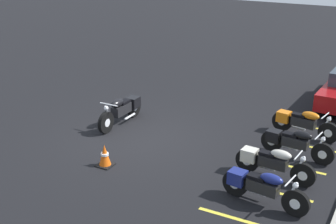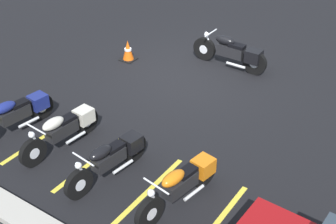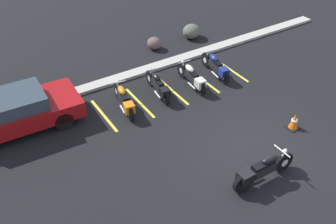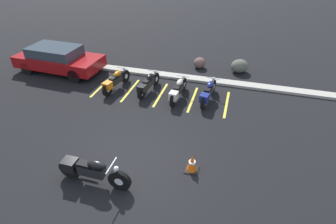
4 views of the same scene
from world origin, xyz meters
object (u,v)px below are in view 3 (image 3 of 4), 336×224
(landscape_rock_0, at_px, (154,43))
(traffic_cone, at_px, (294,122))
(parked_bike_1, at_px, (159,86))
(parked_bike_3, at_px, (216,66))
(landscape_rock_1, at_px, (191,31))
(parked_bike_2, at_px, (192,77))
(car_red, at_px, (12,112))
(motorcycle_black_featured, at_px, (261,170))
(parked_bike_0, at_px, (124,100))

(landscape_rock_0, relative_size, traffic_cone, 1.16)
(parked_bike_1, height_order, parked_bike_3, parked_bike_3)
(landscape_rock_1, bearing_deg, parked_bike_2, -124.50)
(car_red, relative_size, traffic_cone, 7.59)
(car_red, relative_size, landscape_rock_0, 6.55)
(motorcycle_black_featured, bearing_deg, traffic_cone, 25.00)
(parked_bike_1, xyz_separation_m, parked_bike_3, (2.64, -0.03, 0.01))
(parked_bike_0, xyz_separation_m, landscape_rock_1, (5.24, 3.38, -0.09))
(parked_bike_1, height_order, parked_bike_2, parked_bike_2)
(car_red, xyz_separation_m, traffic_cone, (7.82, -4.90, -0.41))
(motorcycle_black_featured, height_order, parked_bike_2, motorcycle_black_featured)
(landscape_rock_1, bearing_deg, parked_bike_3, -108.64)
(landscape_rock_1, bearing_deg, motorcycle_black_featured, -112.81)
(parked_bike_0, relative_size, car_red, 0.46)
(landscape_rock_0, relative_size, landscape_rock_1, 0.77)
(motorcycle_black_featured, distance_m, parked_bike_2, 5.21)
(car_red, distance_m, traffic_cone, 9.24)
(parked_bike_1, distance_m, landscape_rock_0, 3.65)
(parked_bike_3, height_order, traffic_cone, parked_bike_3)
(motorcycle_black_featured, bearing_deg, parked_bike_0, 108.42)
(parked_bike_3, distance_m, landscape_rock_0, 3.38)
(landscape_rock_1, distance_m, traffic_cone, 7.35)
(car_red, bearing_deg, landscape_rock_1, 17.61)
(car_red, bearing_deg, landscape_rock_0, 21.71)
(parked_bike_1, bearing_deg, parked_bike_3, -83.57)
(motorcycle_black_featured, height_order, landscape_rock_1, motorcycle_black_featured)
(motorcycle_black_featured, height_order, traffic_cone, motorcycle_black_featured)
(landscape_rock_1, relative_size, traffic_cone, 1.51)
(traffic_cone, bearing_deg, car_red, 147.93)
(parked_bike_1, relative_size, parked_bike_3, 0.98)
(parked_bike_0, xyz_separation_m, traffic_cone, (4.28, -3.90, -0.15))
(motorcycle_black_featured, height_order, parked_bike_1, motorcycle_black_featured)
(parked_bike_0, distance_m, parked_bike_2, 2.88)
(motorcycle_black_featured, relative_size, parked_bike_1, 1.10)
(landscape_rock_0, bearing_deg, landscape_rock_1, 0.66)
(car_red, height_order, landscape_rock_1, car_red)
(parked_bike_2, height_order, landscape_rock_1, parked_bike_2)
(parked_bike_3, xyz_separation_m, landscape_rock_1, (1.10, 3.27, -0.09))
(parked_bike_2, xyz_separation_m, traffic_cone, (1.40, -3.86, -0.15))
(parked_bike_0, bearing_deg, traffic_cone, -123.12)
(parked_bike_1, xyz_separation_m, parked_bike_2, (1.40, -0.18, 0.00))
(parked_bike_2, relative_size, landscape_rock_1, 2.29)
(car_red, bearing_deg, parked_bike_0, -13.35)
(motorcycle_black_featured, height_order, parked_bike_3, motorcycle_black_featured)
(parked_bike_1, height_order, car_red, car_red)
(parked_bike_2, bearing_deg, landscape_rock_0, -0.93)
(car_red, height_order, landscape_rock_0, car_red)
(parked_bike_0, relative_size, traffic_cone, 3.48)
(landscape_rock_0, bearing_deg, car_red, -160.70)
(motorcycle_black_featured, bearing_deg, parked_bike_1, 92.26)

